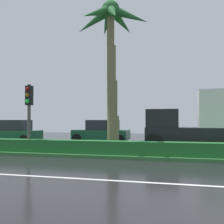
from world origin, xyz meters
TOP-DOWN VIEW (x-y plane):
  - ground_plane at (0.00, 9.00)m, footprint 90.00×42.00m
  - median_strip at (0.00, 8.00)m, footprint 85.50×4.00m
  - median_hedge at (0.00, 6.60)m, footprint 76.50×0.70m
  - palm_tree_mid_left at (-4.48, 7.73)m, footprint 3.86×3.79m
  - traffic_signal_median_left at (-8.38, 6.59)m, footprint 0.28×0.43m
  - car_in_traffic_leading at (-13.17, 12.11)m, footprint 4.30×2.02m
  - car_in_traffic_second at (-7.05, 14.74)m, footprint 4.30×2.02m
  - box_truck_lead at (0.09, 11.81)m, footprint 6.40×2.64m

SIDE VIEW (x-z plane):
  - ground_plane at x=0.00m, z-range -0.10..0.00m
  - median_strip at x=0.00m, z-range 0.00..0.15m
  - median_hedge at x=0.00m, z-range 0.15..0.75m
  - car_in_traffic_leading at x=-13.17m, z-range -0.03..1.69m
  - car_in_traffic_second at x=-7.05m, z-range -0.03..1.69m
  - box_truck_lead at x=0.09m, z-range -0.18..3.28m
  - traffic_signal_median_left at x=-8.38m, z-range 0.78..4.10m
  - palm_tree_mid_left at x=-4.48m, z-range 2.09..9.69m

